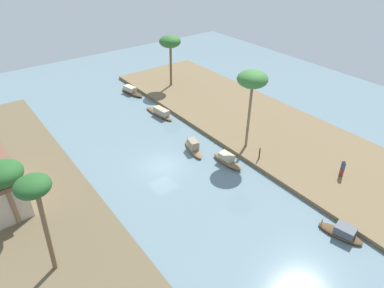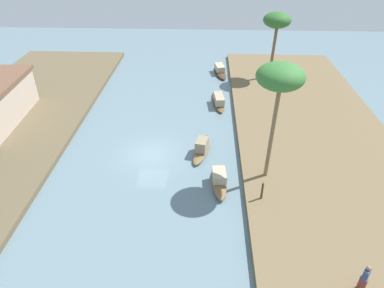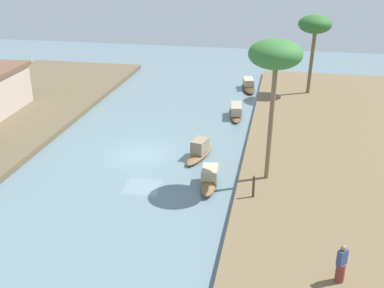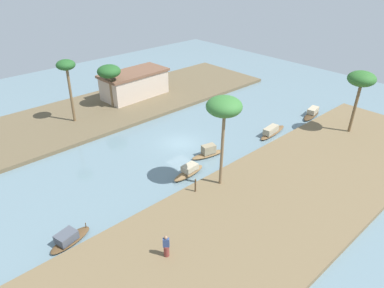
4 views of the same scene
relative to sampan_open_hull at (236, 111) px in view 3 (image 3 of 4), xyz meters
The scene contains 10 objects.
river_water 10.86m from the sampan_open_hull, 149.00° to the left, with size 74.66×74.66×0.00m, color slate.
riverbank_left 12.32m from the sampan_open_hull, 139.00° to the right, with size 47.32×13.13×0.43m, color brown.
sampan_open_hull is the anchor object (origin of this frame).
sampan_with_tall_canopy 9.10m from the sampan_open_hull, behind, with size 3.91×1.81×1.28m.
sampan_downstream_large 12.89m from the sampan_open_hull, behind, with size 3.80×1.22×1.10m.
sampan_with_red_awning 8.18m from the sampan_open_hull, ahead, with size 4.47×1.94×1.04m.
person_on_near_bank 22.19m from the sampan_open_hull, 162.59° to the right, with size 0.54×0.54×1.76m.
mooring_post 14.84m from the sampan_open_hull, behind, with size 0.14×0.14×1.27m, color #4C3823.
palm_tree_left_near 14.52m from the sampan_open_hull, 165.20° to the right, with size 2.99×2.99×8.34m.
palm_tree_left_far 10.96m from the sampan_open_hull, 42.89° to the right, with size 3.00×3.00×7.19m.
Camera 3 is at (-29.04, -9.30, 13.53)m, focal length 44.83 mm.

